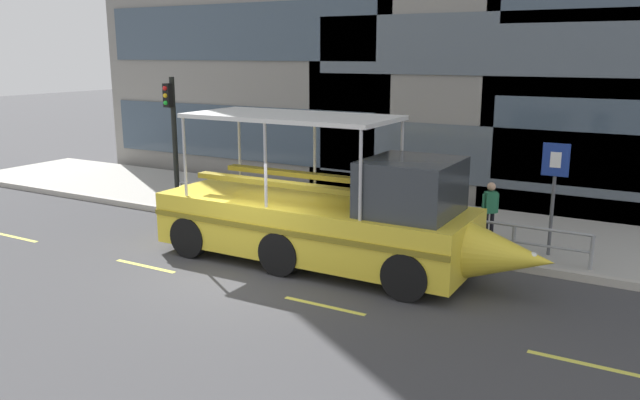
{
  "coord_description": "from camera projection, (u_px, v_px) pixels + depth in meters",
  "views": [
    {
      "loc": [
        8.09,
        -11.04,
        4.86
      ],
      "look_at": [
        0.54,
        2.2,
        1.3
      ],
      "focal_mm": 35.43,
      "sensor_mm": 36.0,
      "label": 1
    }
  ],
  "objects": [
    {
      "name": "leaned_bicycle",
      "position": [
        216.0,
        195.0,
        19.6
      ],
      "size": [
        1.74,
        0.46,
        0.96
      ],
      "color": "black",
      "rests_on": "sidewalk"
    },
    {
      "name": "ground_plane",
      "position": [
        252.0,
        272.0,
        14.34
      ],
      "size": [
        120.0,
        120.0,
        0.0
      ],
      "primitive_type": "plane",
      "color": "#3D3D3F"
    },
    {
      "name": "pedestrian_near_bow",
      "position": [
        490.0,
        207.0,
        15.75
      ],
      "size": [
        0.35,
        0.33,
        1.56
      ],
      "color": "black",
      "rests_on": "sidewalk"
    },
    {
      "name": "pedestrian_mid_left",
      "position": [
        409.0,
        198.0,
        16.84
      ],
      "size": [
        0.4,
        0.27,
        1.51
      ],
      "color": "#1E2338",
      "rests_on": "sidewalk"
    },
    {
      "name": "duck_tour_boat",
      "position": [
        334.0,
        219.0,
        14.49
      ],
      "size": [
        9.38,
        2.53,
        3.48
      ],
      "color": "yellow",
      "rests_on": "ground_plane"
    },
    {
      "name": "curb_guardrail",
      "position": [
        351.0,
        213.0,
        16.72
      ],
      "size": [
        11.96,
        0.09,
        0.81
      ],
      "color": "gray",
      "rests_on": "sidewalk"
    },
    {
      "name": "parking_sign",
      "position": [
        554.0,
        180.0,
        14.56
      ],
      "size": [
        0.6,
        0.12,
        2.68
      ],
      "color": "#4C4F54",
      "rests_on": "sidewalk"
    },
    {
      "name": "sidewalk",
      "position": [
        360.0,
        215.0,
        19.06
      ],
      "size": [
        32.0,
        4.8,
        0.18
      ],
      "primitive_type": "cube",
      "color": "#A8A59E",
      "rests_on": "ground_plane"
    },
    {
      "name": "curb_edge",
      "position": [
        319.0,
        235.0,
        16.95
      ],
      "size": [
        32.0,
        0.18,
        0.18
      ],
      "primitive_type": "cube",
      "color": "#B2ADA3",
      "rests_on": "ground_plane"
    },
    {
      "name": "lane_centreline",
      "position": [
        227.0,
        284.0,
        13.58
      ],
      "size": [
        25.8,
        0.12,
        0.01
      ],
      "color": "#DBD64C",
      "rests_on": "ground_plane"
    },
    {
      "name": "traffic_light_pole",
      "position": [
        173.0,
        128.0,
        19.61
      ],
      "size": [
        0.24,
        0.46,
        3.96
      ],
      "color": "black",
      "rests_on": "sidewalk"
    }
  ]
}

